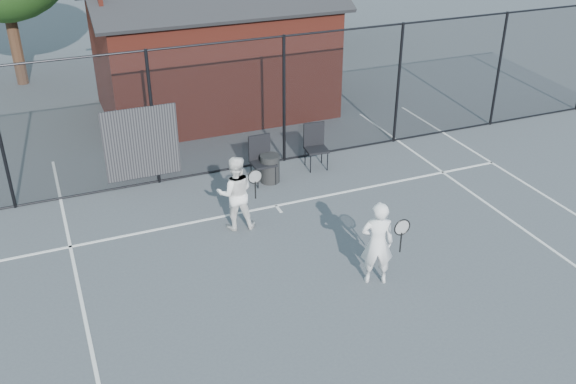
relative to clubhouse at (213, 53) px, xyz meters
name	(u,v)px	position (x,y,z in m)	size (l,w,h in m)	color
ground	(341,286)	(-0.50, -9.00, -1.61)	(80.00, 80.00, 0.00)	#44484D
court_lines	(379,333)	(-0.50, -10.32, -1.60)	(11.02, 18.00, 0.01)	silver
fence	(229,111)	(-0.80, -4.00, -0.16)	(22.04, 3.00, 3.00)	black
clubhouse	(213,53)	(0.00, 0.00, 0.00)	(6.50, 4.36, 4.19)	maroon
player_front	(377,243)	(0.10, -9.09, -0.84)	(0.73, 0.59, 1.53)	white
player_back	(236,193)	(-1.51, -6.49, -0.86)	(0.86, 0.72, 1.50)	white
chair_left	(263,161)	(-0.36, -4.90, -1.09)	(0.50, 0.52, 1.04)	black
chair_right	(316,148)	(1.03, -4.65, -1.10)	(0.49, 0.51, 1.02)	black
waste_bin	(270,168)	(-0.21, -4.90, -1.29)	(0.43, 0.43, 0.63)	#262626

